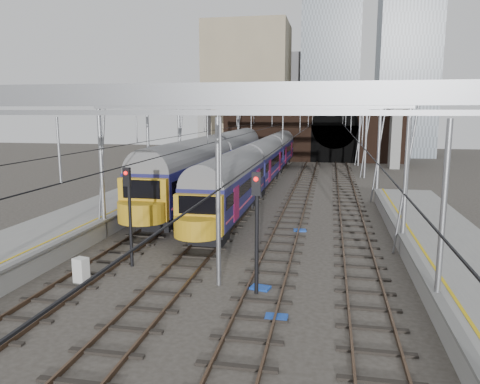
% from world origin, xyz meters
% --- Properties ---
extents(ground, '(160.00, 160.00, 0.00)m').
position_xyz_m(ground, '(0.00, 0.00, 0.00)').
color(ground, '#38332D').
rests_on(ground, ground).
extents(platform_left, '(4.32, 55.00, 1.12)m').
position_xyz_m(platform_left, '(-10.18, 2.50, 0.55)').
color(platform_left, gray).
rests_on(platform_left, ground).
extents(tracks, '(14.40, 80.00, 0.22)m').
position_xyz_m(tracks, '(0.00, 15.00, 0.02)').
color(tracks, '#4C3828').
rests_on(tracks, ground).
extents(overhead_line, '(16.80, 80.00, 8.00)m').
position_xyz_m(overhead_line, '(0.00, 21.49, 6.57)').
color(overhead_line, gray).
rests_on(overhead_line, ground).
extents(retaining_wall, '(28.00, 2.75, 9.00)m').
position_xyz_m(retaining_wall, '(1.40, 51.93, 4.33)').
color(retaining_wall, black).
rests_on(retaining_wall, ground).
extents(overbridge, '(28.00, 3.00, 9.25)m').
position_xyz_m(overbridge, '(0.00, 46.00, 7.27)').
color(overbridge, gray).
rests_on(overbridge, ground).
extents(city_skyline, '(37.50, 27.50, 60.00)m').
position_xyz_m(city_skyline, '(2.73, 70.48, 17.09)').
color(city_skyline, tan).
rests_on(city_skyline, ground).
extents(train_main, '(2.60, 60.25, 4.55)m').
position_xyz_m(train_main, '(-2.00, 35.95, 2.37)').
color(train_main, black).
rests_on(train_main, ground).
extents(train_second, '(3.01, 34.81, 5.11)m').
position_xyz_m(train_second, '(-6.00, 25.75, 2.61)').
color(train_second, black).
rests_on(train_second, ground).
extents(signal_near_left, '(0.35, 0.46, 4.72)m').
position_xyz_m(signal_near_left, '(-4.59, 3.51, 2.99)').
color(signal_near_left, black).
rests_on(signal_near_left, ground).
extents(signal_near_centre, '(0.35, 0.47, 4.94)m').
position_xyz_m(signal_near_centre, '(1.70, 1.31, 3.11)').
color(signal_near_centre, black).
rests_on(signal_near_centre, ground).
extents(relay_cabinet, '(0.66, 0.59, 1.11)m').
position_xyz_m(relay_cabinet, '(-5.79, 1.10, 0.55)').
color(relay_cabinet, silver).
rests_on(relay_cabinet, ground).
extents(equip_cover_a, '(0.80, 0.57, 0.09)m').
position_xyz_m(equip_cover_a, '(2.75, -0.78, 0.05)').
color(equip_cover_a, '#1641AB').
rests_on(equip_cover_a, ground).
extents(equip_cover_b, '(0.81, 0.63, 0.09)m').
position_xyz_m(equip_cover_b, '(2.78, 11.68, 0.04)').
color(equip_cover_b, '#1641AB').
rests_on(equip_cover_b, ground).
extents(equip_cover_c, '(0.89, 0.71, 0.09)m').
position_xyz_m(equip_cover_c, '(1.78, 1.90, 0.05)').
color(equip_cover_c, '#1641AB').
rests_on(equip_cover_c, ground).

